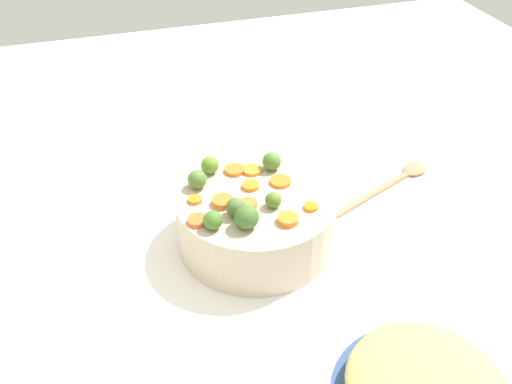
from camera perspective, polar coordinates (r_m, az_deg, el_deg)
The scene contains 20 objects.
tabletop at distance 1.09m, azimuth -0.33°, elevation -7.09°, with size 2.40×2.40×0.02m, color white.
serving_bowl_carrots at distance 1.09m, azimuth -0.00°, elevation -2.70°, with size 0.30×0.30×0.11m, color #C4B196.
carrot_slice_0 at distance 1.05m, azimuth -5.95°, elevation -0.75°, with size 0.03×0.03×0.01m, color orange.
carrot_slice_1 at distance 1.04m, azimuth -3.28°, elevation -0.94°, with size 0.04×0.04×0.01m, color orange.
carrot_slice_2 at distance 1.09m, azimuth 2.39°, elevation 1.03°, with size 0.04×0.04×0.01m, color orange.
carrot_slice_3 at distance 1.08m, azimuth -0.54°, elevation 0.61°, with size 0.03×0.03×0.01m, color orange.
carrot_slice_4 at distance 1.04m, azimuth -0.59°, elevation -1.15°, with size 0.03×0.03×0.01m, color orange.
carrot_slice_5 at distance 1.12m, azimuth -2.09°, elevation 2.17°, with size 0.04×0.04×0.01m, color orange.
carrot_slice_6 at distance 1.00m, azimuth -5.70°, elevation -2.77°, with size 0.03×0.03×0.01m, color orange.
carrot_slice_7 at distance 1.03m, azimuth 5.37°, elevation -1.46°, with size 0.03×0.03×0.01m, color orange.
carrot_slice_8 at distance 1.12m, azimuth -0.39°, elevation 2.16°, with size 0.04×0.04×0.01m, color orange.
carrot_slice_9 at distance 1.00m, azimuth 3.13°, elevation -2.68°, with size 0.04×0.04×0.01m, color orange.
brussels_sprout_0 at distance 1.01m, azimuth -2.00°, elevation -1.50°, with size 0.03×0.03×0.03m, color #506B35.
brussels_sprout_1 at distance 1.03m, azimuth 1.69°, elevation -0.79°, with size 0.03×0.03×0.03m, color #567828.
brussels_sprout_2 at distance 1.08m, azimuth -5.76°, elevation 1.24°, with size 0.04×0.04×0.04m, color #537733.
brussels_sprout_3 at distance 0.98m, azimuth -4.24°, elevation -2.77°, with size 0.03×0.03×0.03m, color #457527.
brussels_sprout_4 at distance 1.12m, azimuth 1.54°, elevation 3.02°, with size 0.04×0.04×0.04m, color #4D7A2F.
brussels_sprout_5 at distance 1.12m, azimuth -4.54°, elevation 2.64°, with size 0.03×0.03×0.03m, color #598826.
brussels_sprout_6 at distance 0.98m, azimuth -0.93°, elevation -2.45°, with size 0.04×0.04×0.04m, color #446D2C.
wooden_spoon at distance 1.32m, azimuth 13.71°, elevation 1.27°, with size 0.28×0.14×0.01m.
Camera 1 is at (0.23, 0.76, 0.76)m, focal length 41.01 mm.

